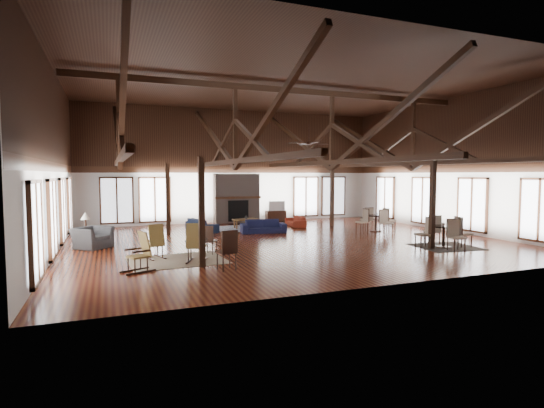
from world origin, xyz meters
name	(u,v)px	position (x,y,z in m)	size (l,w,h in m)	color
floor	(285,240)	(0.00, 0.00, 0.00)	(16.00, 16.00, 0.00)	maroon
ceiling	(286,84)	(0.00, 0.00, 6.00)	(16.00, 14.00, 0.02)	black
wall_back	(235,166)	(0.00, 7.00, 3.00)	(16.00, 0.02, 6.00)	silver
wall_front	(405,156)	(0.00, -7.00, 3.00)	(16.00, 0.02, 6.00)	silver
wall_left	(53,161)	(-8.00, 0.00, 3.00)	(0.02, 14.00, 6.00)	silver
wall_right	(448,165)	(8.00, 0.00, 3.00)	(0.02, 14.00, 6.00)	silver
roof_truss	(286,136)	(0.00, 0.00, 4.03)	(15.60, 14.07, 3.14)	black
post_grid	(286,201)	(0.00, 0.00, 1.52)	(8.16, 7.16, 3.05)	black
fireplace	(237,198)	(0.00, 6.67, 1.29)	(2.50, 0.69, 2.60)	#6B5A51
ceiling_fan	(309,142)	(0.50, -1.00, 3.73)	(1.60, 1.60, 0.75)	black
sofa_navy_front	(263,226)	(-0.05, 2.37, 0.29)	(1.97, 0.77, 0.57)	#141737
sofa_navy_left	(202,225)	(-2.46, 3.85, 0.28)	(0.76, 1.93, 0.56)	#121A32
sofa_orange	(296,221)	(2.31, 4.13, 0.24)	(0.65, 1.66, 0.49)	maroon
coffee_table	(245,220)	(-0.29, 4.23, 0.39)	(1.28, 0.89, 0.45)	brown
vase	(246,217)	(-0.26, 4.19, 0.53)	(0.16, 0.16, 0.17)	#B2B2B2
armchair	(92,238)	(-6.95, 0.88, 0.37)	(1.13, 0.99, 0.73)	#323234
side_table_lamp	(86,232)	(-7.19, 1.82, 0.45)	(0.46, 0.46, 1.19)	black
rocking_chair_a	(155,242)	(-5.10, -1.86, 0.50)	(0.67, 0.92, 1.07)	olive
rocking_chair_b	(196,244)	(-4.04, -2.80, 0.54)	(0.78, 1.01, 1.16)	olive
rocking_chair_c	(141,253)	(-5.62, -3.45, 0.50)	(0.93, 0.72, 1.06)	olive
side_chair_a	(209,238)	(-3.42, -1.76, 0.54)	(0.55, 0.55, 0.93)	black
side_chair_b	(228,247)	(-3.45, -4.20, 0.63)	(0.54, 0.54, 1.09)	black
cafe_table_near	(444,232)	(4.58, -3.44, 0.53)	(2.07, 2.07, 1.06)	black
cafe_table_far	(376,220)	(4.86, 1.00, 0.51)	(1.94, 1.94, 1.02)	black
cup_near	(443,224)	(4.57, -3.42, 0.81)	(0.12, 0.12, 0.10)	#B2B2B2
cup_far	(377,214)	(4.90, 1.00, 0.78)	(0.12, 0.12, 0.09)	#B2B2B2
tv_console	(276,216)	(2.29, 6.75, 0.28)	(1.11, 0.42, 0.55)	black
television	(276,206)	(2.32, 6.75, 0.82)	(0.92, 0.12, 0.53)	#B2B2B2
rug_tan	(177,260)	(-4.52, -2.36, 0.01)	(2.75, 2.16, 0.01)	tan
rug_navy	(246,228)	(-0.23, 4.25, 0.01)	(3.12, 2.34, 0.01)	#1B274E
rug_dark	(446,247)	(4.73, -3.40, 0.01)	(2.05, 1.87, 0.01)	black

